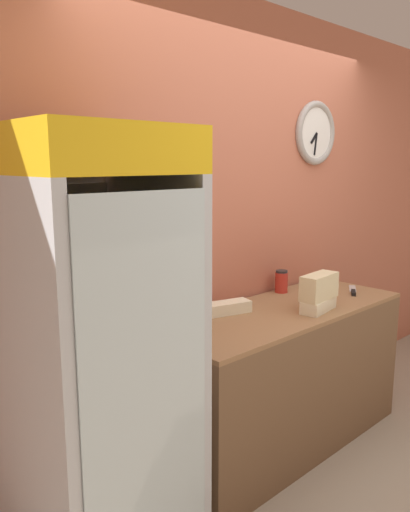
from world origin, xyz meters
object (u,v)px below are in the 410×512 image
object	(u,v)px
sandwich_flat_left	(226,308)
chefs_knife	(353,291)
sandwich_stack_bottom	(318,305)
condiment_jar	(281,282)
sandwich_stack_top	(319,280)
beverage_cooler	(89,337)
sandwich_stack_middle	(319,293)

from	to	relation	value
sandwich_flat_left	chefs_knife	xyz separation A→B (m)	(0.96, -0.26, -0.03)
sandwich_stack_bottom	sandwich_flat_left	world-z (taller)	sandwich_stack_bottom
sandwich_flat_left	condiment_jar	world-z (taller)	condiment_jar
sandwich_stack_top	condiment_jar	bearing A→B (deg)	66.69
condiment_jar	beverage_cooler	bearing A→B (deg)	-171.14
sandwich_flat_left	condiment_jar	bearing A→B (deg)	7.40
sandwich_stack_middle	sandwich_stack_bottom	bearing A→B (deg)	180.00
sandwich_stack_bottom	sandwich_stack_top	bearing A→B (deg)	0.00
beverage_cooler	chefs_knife	size ratio (longest dim) A/B	6.93
sandwich_stack_bottom	chefs_knife	distance (m)	0.54
sandwich_stack_middle	sandwich_flat_left	size ratio (longest dim) A/B	0.92
sandwich_stack_top	chefs_knife	distance (m)	0.56
chefs_knife	condiment_jar	distance (m)	0.49
beverage_cooler	sandwich_stack_top	world-z (taller)	beverage_cooler
beverage_cooler	sandwich_stack_bottom	size ratio (longest dim) A/B	6.48
sandwich_stack_bottom	sandwich_stack_top	distance (m)	0.15
sandwich_stack_bottom	sandwich_flat_left	bearing A→B (deg)	141.99
sandwich_stack_bottom	condiment_jar	distance (m)	0.46
condiment_jar	sandwich_flat_left	bearing A→B (deg)	-172.60
sandwich_stack_top	sandwich_stack_bottom	bearing A→B (deg)	180.00
sandwich_flat_left	chefs_knife	distance (m)	1.00
sandwich_stack_top	sandwich_flat_left	bearing A→B (deg)	141.99
beverage_cooler	chefs_knife	bearing A→B (deg)	-2.50
sandwich_stack_middle	chefs_knife	xyz separation A→B (m)	(0.53, 0.08, -0.10)
sandwich_stack_middle	condiment_jar	bearing A→B (deg)	66.69
sandwich_flat_left	beverage_cooler	bearing A→B (deg)	-170.26
sandwich_stack_top	condiment_jar	distance (m)	0.47
beverage_cooler	sandwich_stack_bottom	world-z (taller)	beverage_cooler
beverage_cooler	sandwich_stack_top	xyz separation A→B (m)	(1.43, -0.17, 0.04)
sandwich_flat_left	sandwich_stack_top	bearing A→B (deg)	-38.01
sandwich_stack_middle	sandwich_flat_left	distance (m)	0.55
sandwich_flat_left	sandwich_stack_middle	bearing A→B (deg)	-38.01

